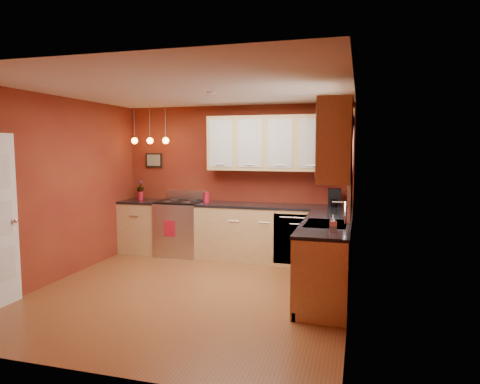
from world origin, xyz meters
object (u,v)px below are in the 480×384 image
(sink, at_px, (326,225))
(coffee_maker, at_px, (334,198))
(red_canister, at_px, (206,197))
(soap_pump, at_px, (333,223))
(gas_range, at_px, (181,228))

(sink, bearing_deg, coffee_maker, 89.73)
(red_canister, xyz_separation_m, soap_pump, (2.26, -2.04, 0.00))
(sink, xyz_separation_m, red_canister, (-2.15, 1.54, 0.11))
(gas_range, bearing_deg, coffee_maker, 1.96)
(sink, height_order, soap_pump, sink)
(sink, bearing_deg, soap_pump, -77.67)
(gas_range, distance_m, soap_pump, 3.43)
(coffee_maker, bearing_deg, gas_range, 176.11)
(soap_pump, bearing_deg, red_canister, 137.91)
(gas_range, bearing_deg, soap_pump, -36.20)
(sink, relative_size, coffee_maker, 2.44)
(red_canister, bearing_deg, sink, -35.65)
(sink, distance_m, soap_pump, 0.52)
(gas_range, relative_size, red_canister, 6.31)
(gas_range, distance_m, sink, 3.05)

